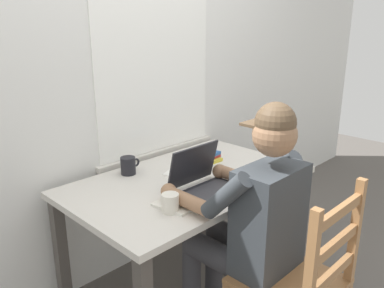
{
  "coord_description": "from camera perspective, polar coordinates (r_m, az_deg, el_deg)",
  "views": [
    {
      "loc": [
        -1.44,
        -1.45,
        1.57
      ],
      "look_at": [
        -0.02,
        -0.05,
        0.94
      ],
      "focal_mm": 36.49,
      "sensor_mm": 36.0,
      "label": 1
    }
  ],
  "objects": [
    {
      "name": "wooden_chair",
      "position": [
        1.87,
        15.41,
        -19.21
      ],
      "size": [
        0.42,
        0.42,
        0.95
      ],
      "color": "olive",
      "rests_on": "ground"
    },
    {
      "name": "desk",
      "position": [
        2.25,
        -0.46,
        -7.18
      ],
      "size": [
        1.35,
        0.83,
        0.72
      ],
      "color": "beige",
      "rests_on": "ground"
    },
    {
      "name": "paper_pile_near_laptop",
      "position": [
        1.92,
        -1.8,
        -8.53
      ],
      "size": [
        0.23,
        0.22,
        0.01
      ],
      "primitive_type": "cube",
      "rotation": [
        0.0,
        0.0,
        0.14
      ],
      "color": "silver",
      "rests_on": "desk"
    },
    {
      "name": "seated_person",
      "position": [
        1.88,
        8.42,
        -10.53
      ],
      "size": [
        0.5,
        0.6,
        1.26
      ],
      "color": "#33383D",
      "rests_on": "ground"
    },
    {
      "name": "coffee_mug_white",
      "position": [
        1.83,
        -3.12,
        -8.57
      ],
      "size": [
        0.12,
        0.08,
        0.09
      ],
      "color": "silver",
      "rests_on": "desk"
    },
    {
      "name": "paper_pile_back_corner",
      "position": [
        2.31,
        -1.54,
        -3.95
      ],
      "size": [
        0.24,
        0.21,
        0.01
      ],
      "primitive_type": "cube",
      "rotation": [
        0.0,
        0.0,
        0.36
      ],
      "color": "white",
      "rests_on": "desk"
    },
    {
      "name": "book_stack_main",
      "position": [
        2.46,
        1.79,
        -1.88
      ],
      "size": [
        0.22,
        0.17,
        0.06
      ],
      "color": "gold",
      "rests_on": "desk"
    },
    {
      "name": "back_wall",
      "position": [
        2.44,
        -8.82,
        10.82
      ],
      "size": [
        6.0,
        0.08,
        2.6
      ],
      "color": "silver",
      "rests_on": "ground"
    },
    {
      "name": "coffee_mug_spare",
      "position": [
        2.29,
        -9.28,
        -3.12
      ],
      "size": [
        0.12,
        0.09,
        0.1
      ],
      "color": "black",
      "rests_on": "desk"
    },
    {
      "name": "ground_plane",
      "position": [
        2.58,
        -0.43,
        -20.12
      ],
      "size": [
        8.0,
        8.0,
        0.0
      ],
      "primitive_type": "plane",
      "color": "#56514C"
    },
    {
      "name": "laptop",
      "position": [
        2.03,
        1.9,
        -5.45
      ],
      "size": [
        0.33,
        0.29,
        0.23
      ],
      "color": "#232328",
      "rests_on": "desk"
    },
    {
      "name": "computer_mouse",
      "position": [
        2.19,
        8.14,
        -5.0
      ],
      "size": [
        0.06,
        0.1,
        0.03
      ],
      "primitive_type": "ellipsoid",
      "color": "black",
      "rests_on": "desk"
    },
    {
      "name": "coffee_mug_dark",
      "position": [
        2.43,
        11.76,
        -2.17
      ],
      "size": [
        0.11,
        0.08,
        0.09
      ],
      "color": "#2D384C",
      "rests_on": "desk"
    }
  ]
}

